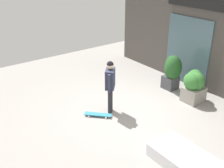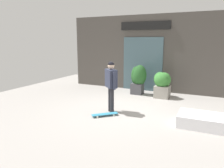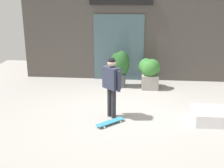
{
  "view_description": "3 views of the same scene",
  "coord_description": "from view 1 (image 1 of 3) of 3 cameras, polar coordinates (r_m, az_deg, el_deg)",
  "views": [
    {
      "loc": [
        5.69,
        -4.67,
        4.4
      ],
      "look_at": [
        -0.2,
        -0.26,
        0.93
      ],
      "focal_mm": 43.51,
      "sensor_mm": 36.0,
      "label": 1
    },
    {
      "loc": [
        2.76,
        -6.53,
        2.31
      ],
      "look_at": [
        -0.2,
        -0.26,
        0.93
      ],
      "focal_mm": 34.69,
      "sensor_mm": 36.0,
      "label": 2
    },
    {
      "loc": [
        0.5,
        -7.78,
        3.36
      ],
      "look_at": [
        -0.2,
        -0.26,
        0.93
      ],
      "focal_mm": 47.4,
      "sensor_mm": 36.0,
      "label": 3
    }
  ],
  "objects": [
    {
      "name": "planter_box_right",
      "position": [
        9.27,
        16.86,
        -0.06
      ],
      "size": [
        0.74,
        0.79,
        1.05
      ],
      "color": "gray",
      "rests_on": "ground_plane"
    },
    {
      "name": "planter_box_left",
      "position": [
        9.88,
        12.46,
        2.81
      ],
      "size": [
        0.69,
        0.56,
        1.3
      ],
      "color": "#47474C",
      "rests_on": "ground_plane"
    },
    {
      "name": "skateboard",
      "position": [
        8.28,
        -2.97,
        -6.4
      ],
      "size": [
        0.73,
        0.7,
        0.08
      ],
      "rotation": [
        0.0,
        0.0,
        -2.38
      ],
      "color": "teal",
      "rests_on": "ground_plane"
    },
    {
      "name": "skateboarder",
      "position": [
        8.06,
        -0.38,
        0.52
      ],
      "size": [
        0.52,
        0.51,
        1.67
      ],
      "rotation": [
        0.0,
        0.0,
        -2.32
      ],
      "color": "#28282D",
      "rests_on": "ground_plane"
    },
    {
      "name": "building_facade",
      "position": [
        10.23,
        17.47,
        9.01
      ],
      "size": [
        7.85,
        0.31,
        3.5
      ],
      "color": "#4C4742",
      "rests_on": "ground_plane"
    },
    {
      "name": "ground_plane",
      "position": [
        8.58,
        2.19,
        -5.62
      ],
      "size": [
        12.0,
        12.0,
        0.0
      ],
      "primitive_type": "plane",
      "color": "#9E9993"
    },
    {
      "name": "snow_ledge",
      "position": [
        6.61,
        16.11,
        -15.75
      ],
      "size": [
        1.93,
        0.9,
        0.33
      ],
      "primitive_type": "cube",
      "color": "white",
      "rests_on": "ground_plane"
    }
  ]
}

